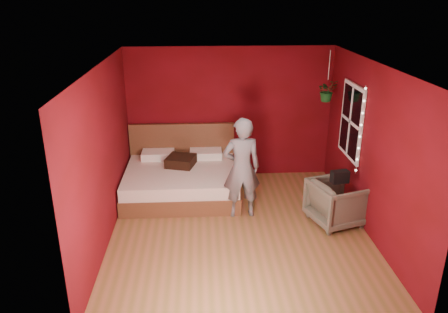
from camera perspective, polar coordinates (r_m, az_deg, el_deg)
floor at (r=7.06m, az=1.97°, el=-9.53°), size 4.50×4.50×0.00m
room_walls at (r=6.37m, az=2.16°, el=3.59°), size 4.04×4.54×2.62m
window at (r=7.70m, az=16.27°, el=4.42°), size 0.05×0.97×1.27m
fairy_lights at (r=7.22m, az=17.40°, el=3.22°), size 0.04×0.04×1.45m
bed at (r=8.18m, az=-5.55°, el=-2.84°), size 2.06×1.75×1.13m
person at (r=7.13m, az=2.32°, el=-1.53°), size 0.65×0.46×1.71m
armchair at (r=7.32m, az=14.53°, el=-5.82°), size 1.00×0.99×0.73m
handbag at (r=7.11m, az=14.89°, el=-2.57°), size 0.30×0.19×0.20m
throw_pillow at (r=8.15m, az=-5.66°, el=-0.58°), size 0.60×0.60×0.17m
hanging_plant at (r=8.12m, az=13.32°, el=8.38°), size 0.42×0.39×0.91m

